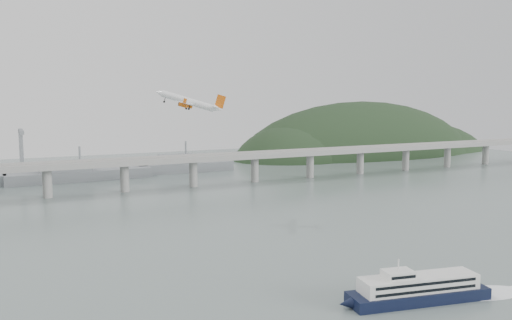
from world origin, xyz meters
TOP-DOWN VIEW (x-y plane):
  - ground at (0.00, 0.00)m, footprint 900.00×900.00m
  - bridge at (-1.15, 200.00)m, footprint 800.00×22.00m
  - headland at (285.18, 331.75)m, footprint 365.00×155.00m
  - ferry at (10.02, -43.48)m, footprint 77.08×23.52m
  - airliner at (-20.99, 88.03)m, footprint 31.91×30.58m

SIDE VIEW (x-z plane):
  - headland at x=285.18m, z-range -97.34..58.66m
  - ground at x=0.00m, z-range 0.00..0.00m
  - ferry at x=10.02m, z-range -3.34..11.28m
  - bridge at x=-1.15m, z-range 5.70..29.60m
  - airliner at x=-20.99m, z-range 56.59..69.41m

